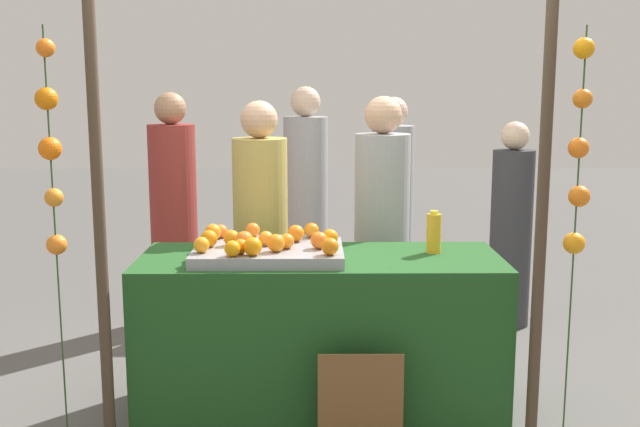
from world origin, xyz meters
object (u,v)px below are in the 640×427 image
at_px(orange_0, 319,240).
at_px(orange_1, 213,232).
at_px(vendor_right, 382,243).
at_px(chalkboard_sign, 360,406).
at_px(vendor_left, 261,246).
at_px(juice_bottle, 434,233).
at_px(stall_counter, 320,335).

height_order(orange_0, orange_1, orange_1).
distance_m(orange_1, vendor_right, 1.12).
xyz_separation_m(chalkboard_sign, vendor_left, (-0.54, 1.14, 0.52)).
height_order(juice_bottle, chalkboard_sign, juice_bottle).
xyz_separation_m(stall_counter, juice_bottle, (0.60, 0.08, 0.53)).
xyz_separation_m(stall_counter, orange_0, (-0.01, -0.09, 0.53)).
xyz_separation_m(juice_bottle, chalkboard_sign, (-0.42, -0.57, -0.71)).
xyz_separation_m(stall_counter, vendor_right, (0.38, 0.69, 0.35)).
relative_size(chalkboard_sign, vendor_right, 0.31).
xyz_separation_m(orange_0, orange_1, (-0.56, 0.22, 0.00)).
bearing_deg(vendor_left, chalkboard_sign, -64.76).
xyz_separation_m(orange_0, vendor_left, (-0.35, 0.74, -0.19)).
relative_size(orange_1, vendor_right, 0.05).
bearing_deg(vendor_left, juice_bottle, -30.97).
height_order(vendor_left, vendor_right, vendor_right).
distance_m(stall_counter, vendor_left, 0.81).
relative_size(vendor_left, vendor_right, 0.98).
height_order(orange_0, vendor_left, vendor_left).
xyz_separation_m(orange_1, juice_bottle, (1.17, -0.05, 0.00)).
bearing_deg(vendor_right, vendor_left, -176.97).
height_order(orange_0, juice_bottle, juice_bottle).
height_order(orange_0, vendor_right, vendor_right).
bearing_deg(stall_counter, chalkboard_sign, -69.47).
distance_m(juice_bottle, vendor_right, 0.67).
bearing_deg(orange_1, orange_0, -20.88).
distance_m(orange_0, juice_bottle, 0.63).
bearing_deg(chalkboard_sign, orange_1, 140.75).
distance_m(stall_counter, vendor_right, 0.86).
bearing_deg(vendor_right, orange_0, -116.57).
distance_m(chalkboard_sign, vendor_left, 1.36).
bearing_deg(vendor_right, orange_1, -149.42).
relative_size(orange_1, vendor_left, 0.05).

